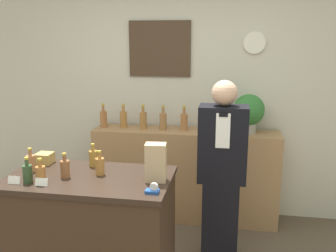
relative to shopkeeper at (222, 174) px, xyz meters
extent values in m
cube|color=beige|center=(-0.54, 0.99, 0.55)|extent=(5.20, 0.06, 2.70)
cube|color=#402E20|center=(-0.72, 0.95, 1.02)|extent=(0.66, 0.02, 0.59)
cylinder|color=white|center=(0.27, 0.94, 1.09)|extent=(0.22, 0.03, 0.22)
cube|color=#9E754C|center=(-0.40, 0.74, -0.31)|extent=(1.96, 0.38, 0.99)
cube|color=#382619|center=(-0.96, -0.58, -0.35)|extent=(1.19, 0.66, 0.89)
cube|color=#2D2019|center=(-0.96, -0.58, 0.11)|extent=(1.22, 0.69, 0.04)
cube|color=black|center=(0.00, 0.00, -0.43)|extent=(0.31, 0.24, 0.75)
cube|color=black|center=(0.00, 0.00, 0.27)|extent=(0.40, 0.24, 0.65)
cube|color=white|center=(0.00, -0.12, 0.41)|extent=(0.11, 0.01, 0.29)
cube|color=black|center=(0.00, -0.13, 0.54)|extent=(0.07, 0.01, 0.03)
sphere|color=tan|center=(0.00, 0.00, 0.70)|extent=(0.21, 0.21, 0.21)
cylinder|color=#9E998E|center=(0.23, 0.75, 0.24)|extent=(0.16, 0.16, 0.10)
sphere|color=#2D6B2D|center=(0.23, 0.75, 0.43)|extent=(0.32, 0.32, 0.32)
cube|color=tan|center=(-0.46, -0.58, 0.27)|extent=(0.16, 0.12, 0.28)
cube|color=#1E4799|center=(-0.44, -0.80, 0.15)|extent=(0.09, 0.06, 0.02)
cylinder|color=silver|center=(-0.42, -0.80, 0.18)|extent=(0.06, 0.02, 0.06)
cube|color=white|center=(-1.42, -0.81, 0.16)|extent=(0.09, 0.02, 0.06)
cube|color=white|center=(-1.22, -0.81, 0.16)|extent=(0.09, 0.02, 0.06)
cube|color=tan|center=(-1.43, -0.35, 0.18)|extent=(0.13, 0.12, 0.09)
cylinder|color=#A4683E|center=(-1.44, -0.55, 0.20)|extent=(0.07, 0.07, 0.13)
cylinder|color=#A4683E|center=(-1.44, -0.55, 0.28)|extent=(0.03, 0.03, 0.04)
cylinder|color=#B29933|center=(-1.44, -0.55, 0.31)|extent=(0.03, 0.03, 0.01)
cylinder|color=#2E4729|center=(-1.34, -0.76, 0.20)|extent=(0.07, 0.07, 0.13)
cylinder|color=#2E4729|center=(-1.34, -0.76, 0.28)|extent=(0.03, 0.03, 0.04)
cylinder|color=#B29933|center=(-1.34, -0.76, 0.31)|extent=(0.03, 0.03, 0.01)
cylinder|color=#9C632F|center=(-1.24, -0.77, 0.20)|extent=(0.07, 0.07, 0.13)
cylinder|color=#9C632F|center=(-1.24, -0.77, 0.28)|extent=(0.03, 0.03, 0.04)
cylinder|color=#B29933|center=(-1.24, -0.77, 0.31)|extent=(0.03, 0.03, 0.01)
cylinder|color=brown|center=(-1.12, -0.62, 0.20)|extent=(0.07, 0.07, 0.13)
cylinder|color=brown|center=(-1.12, -0.62, 0.28)|extent=(0.03, 0.03, 0.04)
cylinder|color=#B29933|center=(-1.12, -0.62, 0.31)|extent=(0.03, 0.03, 0.01)
cylinder|color=olive|center=(-1.01, -0.35, 0.20)|extent=(0.07, 0.07, 0.13)
cylinder|color=olive|center=(-1.01, -0.35, 0.28)|extent=(0.03, 0.03, 0.04)
cylinder|color=#B29933|center=(-1.01, -0.35, 0.31)|extent=(0.03, 0.03, 0.01)
cylinder|color=#A56D33|center=(-0.89, -0.52, 0.20)|extent=(0.07, 0.07, 0.13)
cylinder|color=#A56D33|center=(-0.89, -0.52, 0.28)|extent=(0.03, 0.03, 0.04)
cylinder|color=#B29933|center=(-0.89, -0.52, 0.31)|extent=(0.03, 0.03, 0.01)
cylinder|color=#9E6439|center=(-1.30, 0.74, 0.28)|extent=(0.08, 0.08, 0.18)
cylinder|color=#9E6439|center=(-1.30, 0.74, 0.40)|extent=(0.03, 0.03, 0.06)
cylinder|color=#B29933|center=(-1.30, 0.74, 0.44)|extent=(0.03, 0.03, 0.02)
cylinder|color=#A46E36|center=(-1.08, 0.76, 0.28)|extent=(0.08, 0.08, 0.18)
cylinder|color=#A46E36|center=(-1.08, 0.76, 0.40)|extent=(0.03, 0.03, 0.06)
cylinder|color=#B29933|center=(-1.08, 0.76, 0.44)|extent=(0.03, 0.03, 0.02)
cylinder|color=#9F6D38|center=(-0.86, 0.75, 0.28)|extent=(0.08, 0.08, 0.18)
cylinder|color=#9F6D38|center=(-0.86, 0.75, 0.40)|extent=(0.03, 0.03, 0.06)
cylinder|color=#B29933|center=(-0.86, 0.75, 0.44)|extent=(0.03, 0.03, 0.02)
cylinder|color=#986A3D|center=(-0.64, 0.74, 0.28)|extent=(0.08, 0.08, 0.18)
cylinder|color=#986A3D|center=(-0.64, 0.74, 0.40)|extent=(0.03, 0.03, 0.06)
cylinder|color=#B29933|center=(-0.64, 0.74, 0.44)|extent=(0.03, 0.03, 0.02)
cylinder|color=#A4683E|center=(-0.42, 0.76, 0.28)|extent=(0.08, 0.08, 0.18)
cylinder|color=#A4683E|center=(-0.42, 0.76, 0.40)|extent=(0.03, 0.03, 0.06)
cylinder|color=#B29933|center=(-0.42, 0.76, 0.44)|extent=(0.03, 0.03, 0.02)
cylinder|color=#9A6536|center=(-0.20, 0.76, 0.28)|extent=(0.08, 0.08, 0.18)
cylinder|color=#9A6536|center=(-0.20, 0.76, 0.40)|extent=(0.03, 0.03, 0.06)
cylinder|color=#B29933|center=(-0.20, 0.76, 0.44)|extent=(0.03, 0.03, 0.02)
cylinder|color=#A06E3B|center=(0.01, 0.76, 0.28)|extent=(0.08, 0.08, 0.18)
cylinder|color=#A06E3B|center=(0.01, 0.76, 0.40)|extent=(0.03, 0.03, 0.06)
cylinder|color=#B29933|center=(0.01, 0.76, 0.44)|extent=(0.03, 0.03, 0.02)
camera|label=1|loc=(0.06, -3.05, 1.13)|focal=40.00mm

